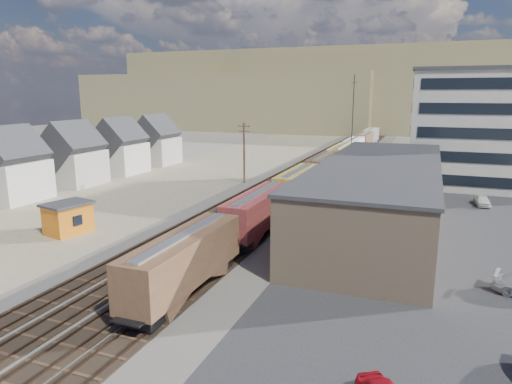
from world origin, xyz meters
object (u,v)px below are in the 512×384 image
(utility_pole_north, at_px, (244,152))
(maintenance_shed, at_px, (68,218))
(parked_car_blue, at_px, (429,172))
(freight_train, at_px, (333,161))

(utility_pole_north, distance_m, maintenance_shed, 33.19)
(maintenance_shed, bearing_deg, parked_car_blue, 54.56)
(utility_pole_north, height_order, parked_car_blue, utility_pole_north)
(freight_train, bearing_deg, parked_car_blue, 19.09)
(freight_train, bearing_deg, maintenance_shed, -113.46)
(maintenance_shed, xyz_separation_m, parked_car_blue, (35.56, 49.96, -0.88))
(freight_train, height_order, utility_pole_north, utility_pole_north)
(utility_pole_north, relative_size, maintenance_shed, 1.89)
(freight_train, xyz_separation_m, parked_car_blue, (16.33, 5.65, -1.94))
(maintenance_shed, height_order, parked_car_blue, maintenance_shed)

